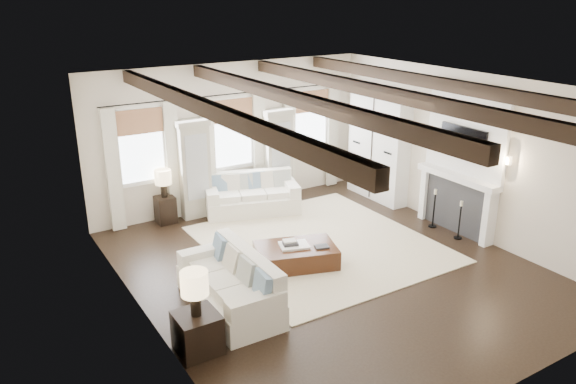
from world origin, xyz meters
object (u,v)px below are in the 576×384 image
ottoman (296,256)px  side_table_front (198,333)px  sofa_back (251,196)px  side_table_back (165,210)px  sofa_left (233,286)px

ottoman → side_table_front: bearing=-131.9°
sofa_back → side_table_back: bearing=167.8°
side_table_front → side_table_back: side_table_back is taller
sofa_left → side_table_back: bearing=85.4°
sofa_left → side_table_back: (0.30, 3.76, -0.06)m
sofa_left → side_table_front: size_ratio=3.66×
sofa_back → sofa_left: bearing=-122.4°
sofa_back → sofa_left: (-2.14, -3.37, -0.00)m
sofa_back → side_table_front: size_ratio=3.88×
sofa_left → side_table_front: sofa_left is taller
ottoman → side_table_front: 2.87m
sofa_back → side_table_front: 5.15m
side_table_front → ottoman: bearing=29.9°
sofa_back → side_table_back: (-1.83, 0.40, -0.07)m
ottoman → side_table_front: (-2.49, -1.43, 0.10)m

